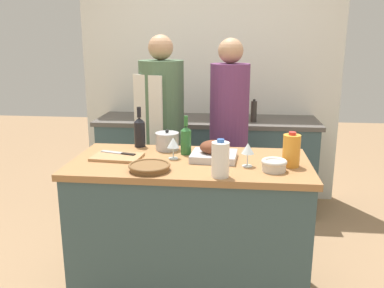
{
  "coord_description": "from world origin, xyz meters",
  "views": [
    {
      "loc": [
        0.27,
        -2.43,
        1.66
      ],
      "look_at": [
        0.0,
        0.11,
        1.0
      ],
      "focal_mm": 38.0,
      "sensor_mm": 36.0,
      "label": 1
    }
  ],
  "objects_px": {
    "stand_mixer": "(226,109)",
    "knife_chef": "(119,153)",
    "mixing_bowl": "(274,165)",
    "cutting_board": "(117,157)",
    "wine_bottle_green": "(140,131)",
    "wicker_basket": "(149,167)",
    "condiment_bottle_short": "(155,110)",
    "wine_glass_left": "(173,143)",
    "condiment_bottle_extra": "(254,111)",
    "milk_jug": "(220,159)",
    "wine_bottle_dark": "(186,139)",
    "person_cook_guest": "(229,132)",
    "wine_glass_right": "(248,149)",
    "person_cook_aproned": "(162,130)",
    "stock_pot": "(167,141)",
    "condiment_bottle_tall": "(245,111)",
    "juice_jug": "(291,150)",
    "roasting_pan": "(214,152)"
  },
  "relations": [
    {
      "from": "stock_pot",
      "to": "wine_bottle_dark",
      "type": "bearing_deg",
      "value": -34.36
    },
    {
      "from": "wicker_basket",
      "to": "condiment_bottle_extra",
      "type": "height_order",
      "value": "condiment_bottle_extra"
    },
    {
      "from": "wine_bottle_dark",
      "to": "stand_mixer",
      "type": "relative_size",
      "value": 0.9
    },
    {
      "from": "wine_glass_left",
      "to": "condiment_bottle_short",
      "type": "height_order",
      "value": "wine_glass_left"
    },
    {
      "from": "cutting_board",
      "to": "milk_jug",
      "type": "xyz_separation_m",
      "value": [
        0.67,
        -0.29,
        0.09
      ]
    },
    {
      "from": "milk_jug",
      "to": "person_cook_aproned",
      "type": "distance_m",
      "value": 1.19
    },
    {
      "from": "juice_jug",
      "to": "cutting_board",
      "type": "bearing_deg",
      "value": 177.15
    },
    {
      "from": "condiment_bottle_extra",
      "to": "wine_bottle_green",
      "type": "bearing_deg",
      "value": -128.69
    },
    {
      "from": "wine_glass_left",
      "to": "condiment_bottle_extra",
      "type": "bearing_deg",
      "value": 67.11
    },
    {
      "from": "wine_bottle_dark",
      "to": "condiment_bottle_extra",
      "type": "relative_size",
      "value": 1.21
    },
    {
      "from": "knife_chef",
      "to": "condiment_bottle_tall",
      "type": "height_order",
      "value": "condiment_bottle_tall"
    },
    {
      "from": "mixing_bowl",
      "to": "wine_bottle_dark",
      "type": "height_order",
      "value": "wine_bottle_dark"
    },
    {
      "from": "milk_jug",
      "to": "condiment_bottle_tall",
      "type": "height_order",
      "value": "milk_jug"
    },
    {
      "from": "wine_bottle_dark",
      "to": "knife_chef",
      "type": "distance_m",
      "value": 0.44
    },
    {
      "from": "roasting_pan",
      "to": "milk_jug",
      "type": "height_order",
      "value": "milk_jug"
    },
    {
      "from": "person_cook_aproned",
      "to": "wine_bottle_green",
      "type": "bearing_deg",
      "value": -69.94
    },
    {
      "from": "knife_chef",
      "to": "wine_bottle_green",
      "type": "bearing_deg",
      "value": 72.89
    },
    {
      "from": "cutting_board",
      "to": "wine_glass_right",
      "type": "bearing_deg",
      "value": -5.87
    },
    {
      "from": "milk_jug",
      "to": "condiment_bottle_short",
      "type": "height_order",
      "value": "milk_jug"
    },
    {
      "from": "stand_mixer",
      "to": "knife_chef",
      "type": "bearing_deg",
      "value": -116.94
    },
    {
      "from": "wicker_basket",
      "to": "condiment_bottle_short",
      "type": "bearing_deg",
      "value": 100.2
    },
    {
      "from": "wicker_basket",
      "to": "wine_bottle_dark",
      "type": "height_order",
      "value": "wine_bottle_dark"
    },
    {
      "from": "wine_glass_left",
      "to": "wine_glass_right",
      "type": "bearing_deg",
      "value": -13.55
    },
    {
      "from": "milk_jug",
      "to": "condiment_bottle_extra",
      "type": "distance_m",
      "value": 1.66
    },
    {
      "from": "person_cook_aproned",
      "to": "stock_pot",
      "type": "bearing_deg",
      "value": -47.27
    },
    {
      "from": "wicker_basket",
      "to": "wine_glass_left",
      "type": "distance_m",
      "value": 0.29
    },
    {
      "from": "mixing_bowl",
      "to": "cutting_board",
      "type": "bearing_deg",
      "value": 170.81
    },
    {
      "from": "person_cook_guest",
      "to": "wicker_basket",
      "type": "bearing_deg",
      "value": -131.19
    },
    {
      "from": "wicker_basket",
      "to": "knife_chef",
      "type": "relative_size",
      "value": 0.99
    },
    {
      "from": "mixing_bowl",
      "to": "stand_mixer",
      "type": "height_order",
      "value": "stand_mixer"
    },
    {
      "from": "roasting_pan",
      "to": "wine_glass_right",
      "type": "relative_size",
      "value": 2.06
    },
    {
      "from": "condiment_bottle_extra",
      "to": "milk_jug",
      "type": "bearing_deg",
      "value": -98.56
    },
    {
      "from": "wine_bottle_dark",
      "to": "condiment_bottle_short",
      "type": "distance_m",
      "value": 1.49
    },
    {
      "from": "wine_bottle_green",
      "to": "condiment_bottle_extra",
      "type": "bearing_deg",
      "value": 51.31
    },
    {
      "from": "wine_glass_right",
      "to": "condiment_bottle_extra",
      "type": "xyz_separation_m",
      "value": [
        0.09,
        1.43,
        -0.02
      ]
    },
    {
      "from": "condiment_bottle_extra",
      "to": "juice_jug",
      "type": "bearing_deg",
      "value": -83.22
    },
    {
      "from": "wine_bottle_dark",
      "to": "condiment_bottle_extra",
      "type": "height_order",
      "value": "wine_bottle_dark"
    },
    {
      "from": "wine_glass_right",
      "to": "condiment_bottle_extra",
      "type": "height_order",
      "value": "condiment_bottle_extra"
    },
    {
      "from": "mixing_bowl",
      "to": "knife_chef",
      "type": "relative_size",
      "value": 0.6
    },
    {
      "from": "stock_pot",
      "to": "stand_mixer",
      "type": "relative_size",
      "value": 0.56
    },
    {
      "from": "wine_bottle_green",
      "to": "condiment_bottle_extra",
      "type": "xyz_separation_m",
      "value": [
        0.84,
        1.05,
        -0.03
      ]
    },
    {
      "from": "wine_bottle_dark",
      "to": "person_cook_guest",
      "type": "relative_size",
      "value": 0.15
    },
    {
      "from": "wicker_basket",
      "to": "cutting_board",
      "type": "xyz_separation_m",
      "value": [
        -0.26,
        0.23,
        -0.01
      ]
    },
    {
      "from": "juice_jug",
      "to": "wine_glass_left",
      "type": "distance_m",
      "value": 0.73
    },
    {
      "from": "wicker_basket",
      "to": "condiment_bottle_tall",
      "type": "bearing_deg",
      "value": 70.68
    },
    {
      "from": "wine_bottle_dark",
      "to": "person_cook_guest",
      "type": "height_order",
      "value": "person_cook_guest"
    },
    {
      "from": "wine_bottle_green",
      "to": "stand_mixer",
      "type": "xyz_separation_m",
      "value": [
        0.58,
        1.04,
        -0.01
      ]
    },
    {
      "from": "stand_mixer",
      "to": "condiment_bottle_extra",
      "type": "bearing_deg",
      "value": 2.6
    },
    {
      "from": "person_cook_aproned",
      "to": "condiment_bottle_short",
      "type": "bearing_deg",
      "value": 133.77
    },
    {
      "from": "wine_bottle_green",
      "to": "wine_glass_right",
      "type": "bearing_deg",
      "value": -27.29
    }
  ]
}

